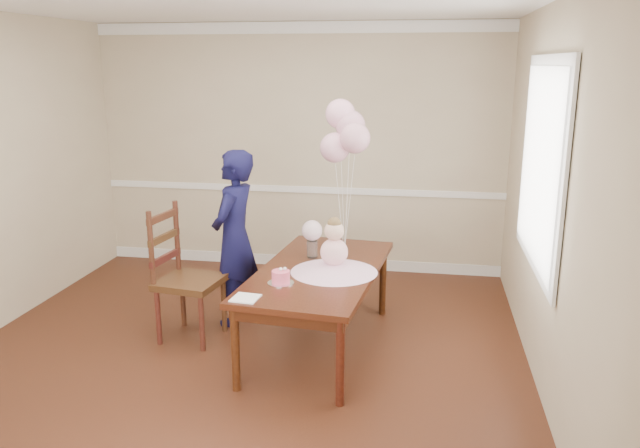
# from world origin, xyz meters

# --- Properties ---
(floor) EXTENTS (4.50, 5.00, 0.00)m
(floor) POSITION_xyz_m (0.00, 0.00, 0.00)
(floor) COLOR #32160C
(floor) RESTS_ON ground
(wall_back) EXTENTS (4.50, 0.02, 2.70)m
(wall_back) POSITION_xyz_m (0.00, 2.50, 1.35)
(wall_back) COLOR tan
(wall_back) RESTS_ON floor
(wall_right) EXTENTS (0.02, 5.00, 2.70)m
(wall_right) POSITION_xyz_m (2.25, 0.00, 1.35)
(wall_right) COLOR tan
(wall_right) RESTS_ON floor
(chair_rail_trim) EXTENTS (4.50, 0.02, 0.07)m
(chair_rail_trim) POSITION_xyz_m (0.00, 2.49, 0.90)
(chair_rail_trim) COLOR white
(chair_rail_trim) RESTS_ON wall_back
(crown_molding) EXTENTS (4.50, 0.02, 0.12)m
(crown_molding) POSITION_xyz_m (0.00, 2.49, 2.63)
(crown_molding) COLOR white
(crown_molding) RESTS_ON wall_back
(baseboard_trim) EXTENTS (4.50, 0.02, 0.12)m
(baseboard_trim) POSITION_xyz_m (0.00, 2.49, 0.06)
(baseboard_trim) COLOR silver
(baseboard_trim) RESTS_ON floor
(window_frame) EXTENTS (0.02, 1.66, 1.56)m
(window_frame) POSITION_xyz_m (2.23, 0.50, 1.55)
(window_frame) COLOR silver
(window_frame) RESTS_ON wall_right
(window_blinds) EXTENTS (0.01, 1.50, 1.40)m
(window_blinds) POSITION_xyz_m (2.21, 0.50, 1.55)
(window_blinds) COLOR silver
(window_blinds) RESTS_ON wall_right
(dining_table_top) EXTENTS (1.08, 1.89, 0.05)m
(dining_table_top) POSITION_xyz_m (0.59, 0.44, 0.66)
(dining_table_top) COLOR black
(dining_table_top) RESTS_ON table_leg_fl
(table_apron) EXTENTS (0.98, 1.79, 0.09)m
(table_apron) POSITION_xyz_m (0.59, 0.44, 0.59)
(table_apron) COLOR black
(table_apron) RESTS_ON table_leg_fl
(table_leg_fl) EXTENTS (0.07, 0.07, 0.63)m
(table_leg_fl) POSITION_xyz_m (0.12, -0.34, 0.32)
(table_leg_fl) COLOR black
(table_leg_fl) RESTS_ON floor
(table_leg_fr) EXTENTS (0.07, 0.07, 0.63)m
(table_leg_fr) POSITION_xyz_m (0.88, -0.42, 0.32)
(table_leg_fr) COLOR black
(table_leg_fr) RESTS_ON floor
(table_leg_bl) EXTENTS (0.07, 0.07, 0.63)m
(table_leg_bl) POSITION_xyz_m (0.29, 1.31, 0.32)
(table_leg_bl) COLOR black
(table_leg_bl) RESTS_ON floor
(table_leg_br) EXTENTS (0.07, 0.07, 0.63)m
(table_leg_br) POSITION_xyz_m (1.05, 1.23, 0.32)
(table_leg_br) COLOR black
(table_leg_br) RESTS_ON floor
(baby_skirt) EXTENTS (0.75, 0.75, 0.09)m
(baby_skirt) POSITION_xyz_m (0.72, 0.39, 0.72)
(baby_skirt) COLOR #ECAED1
(baby_skirt) RESTS_ON dining_table_top
(baby_torso) EXTENTS (0.22, 0.22, 0.22)m
(baby_torso) POSITION_xyz_m (0.72, 0.39, 0.84)
(baby_torso) COLOR #FB9ED0
(baby_torso) RESTS_ON baby_skirt
(baby_head) EXTENTS (0.15, 0.15, 0.15)m
(baby_head) POSITION_xyz_m (0.72, 0.39, 1.01)
(baby_head) COLOR beige
(baby_head) RESTS_ON baby_torso
(baby_hair) EXTENTS (0.11, 0.11, 0.11)m
(baby_hair) POSITION_xyz_m (0.72, 0.39, 1.07)
(baby_hair) COLOR brown
(baby_hair) RESTS_ON baby_head
(cake_platter) EXTENTS (0.22, 0.22, 0.01)m
(cake_platter) POSITION_xyz_m (0.37, 0.06, 0.68)
(cake_platter) COLOR silver
(cake_platter) RESTS_ON dining_table_top
(birthday_cake) EXTENTS (0.15, 0.15, 0.09)m
(birthday_cake) POSITION_xyz_m (0.37, 0.06, 0.73)
(birthday_cake) COLOR #ED4B6E
(birthday_cake) RESTS_ON cake_platter
(cake_flower_a) EXTENTS (0.03, 0.03, 0.03)m
(cake_flower_a) POSITION_xyz_m (0.37, 0.06, 0.79)
(cake_flower_a) COLOR white
(cake_flower_a) RESTS_ON birthday_cake
(cake_flower_b) EXTENTS (0.03, 0.03, 0.03)m
(cake_flower_b) POSITION_xyz_m (0.39, 0.07, 0.79)
(cake_flower_b) COLOR silver
(cake_flower_b) RESTS_ON birthday_cake
(rose_vase_near) EXTENTS (0.10, 0.10, 0.14)m
(rose_vase_near) POSITION_xyz_m (0.48, 0.73, 0.75)
(rose_vase_near) COLOR silver
(rose_vase_near) RESTS_ON dining_table_top
(roses_near) EXTENTS (0.17, 0.17, 0.17)m
(roses_near) POSITION_xyz_m (0.48, 0.73, 0.91)
(roses_near) COLOR beige
(roses_near) RESTS_ON rose_vase_near
(napkin) EXTENTS (0.20, 0.20, 0.01)m
(napkin) POSITION_xyz_m (0.19, -0.29, 0.68)
(napkin) COLOR white
(napkin) RESTS_ON dining_table_top
(balloon_weight) EXTENTS (0.04, 0.04, 0.02)m
(balloon_weight) POSITION_xyz_m (0.73, 0.93, 0.69)
(balloon_weight) COLOR silver
(balloon_weight) RESTS_ON dining_table_top
(balloon_a) EXTENTS (0.25, 0.25, 0.25)m
(balloon_a) POSITION_xyz_m (0.64, 0.94, 1.58)
(balloon_a) COLOR #E6A3BC
(balloon_a) RESTS_ON balloon_ribbon_a
(balloon_b) EXTENTS (0.25, 0.25, 0.25)m
(balloon_b) POSITION_xyz_m (0.81, 0.88, 1.67)
(balloon_b) COLOR #DB9BB0
(balloon_b) RESTS_ON balloon_ribbon_b
(balloon_c) EXTENTS (0.25, 0.25, 0.25)m
(balloon_c) POSITION_xyz_m (0.75, 1.02, 1.76)
(balloon_c) COLOR #DA9BB4
(balloon_c) RESTS_ON balloon_ribbon_c
(balloon_d) EXTENTS (0.25, 0.25, 0.25)m
(balloon_d) POSITION_xyz_m (0.67, 1.05, 1.85)
(balloon_d) COLOR #FFB4D2
(balloon_d) RESTS_ON balloon_ribbon_d
(balloon_ribbon_a) EXTENTS (0.08, 0.01, 0.76)m
(balloon_ribbon_a) POSITION_xyz_m (0.68, 0.94, 1.07)
(balloon_ribbon_a) COLOR white
(balloon_ribbon_a) RESTS_ON balloon_weight
(balloon_ribbon_b) EXTENTS (0.09, 0.06, 0.85)m
(balloon_ribbon_b) POSITION_xyz_m (0.77, 0.90, 1.11)
(balloon_ribbon_b) COLOR white
(balloon_ribbon_b) RESTS_ON balloon_weight
(balloon_ribbon_c) EXTENTS (0.03, 0.08, 0.94)m
(balloon_ribbon_c) POSITION_xyz_m (0.74, 0.97, 1.16)
(balloon_ribbon_c) COLOR white
(balloon_ribbon_c) RESTS_ON balloon_weight
(balloon_ribbon_d) EXTENTS (0.07, 0.10, 1.03)m
(balloon_ribbon_d) POSITION_xyz_m (0.70, 0.99, 1.20)
(balloon_ribbon_d) COLOR white
(balloon_ribbon_d) RESTS_ON balloon_weight
(dining_chair_seat) EXTENTS (0.55, 0.55, 0.06)m
(dining_chair_seat) POSITION_xyz_m (-0.50, 0.44, 0.50)
(dining_chair_seat) COLOR #361E0E
(dining_chair_seat) RESTS_ON chair_leg_fl
(chair_leg_fl) EXTENTS (0.05, 0.05, 0.48)m
(chair_leg_fl) POSITION_xyz_m (-0.73, 0.27, 0.24)
(chair_leg_fl) COLOR #3C1510
(chair_leg_fl) RESTS_ON floor
(chair_leg_fr) EXTENTS (0.05, 0.05, 0.48)m
(chair_leg_fr) POSITION_xyz_m (-0.33, 0.22, 0.24)
(chair_leg_fr) COLOR #3A160F
(chair_leg_fr) RESTS_ON floor
(chair_leg_bl) EXTENTS (0.05, 0.05, 0.48)m
(chair_leg_bl) POSITION_xyz_m (-0.67, 0.67, 0.24)
(chair_leg_bl) COLOR #371A0F
(chair_leg_bl) RESTS_ON floor
(chair_leg_br) EXTENTS (0.05, 0.05, 0.48)m
(chair_leg_br) POSITION_xyz_m (-0.28, 0.61, 0.24)
(chair_leg_br) COLOR #361D0E
(chair_leg_br) RESTS_ON floor
(chair_back_post_l) EXTENTS (0.05, 0.05, 0.62)m
(chair_back_post_l) POSITION_xyz_m (-0.75, 0.28, 0.82)
(chair_back_post_l) COLOR #34180E
(chair_back_post_l) RESTS_ON dining_chair_seat
(chair_back_post_r) EXTENTS (0.05, 0.05, 0.62)m
(chair_back_post_r) POSITION_xyz_m (-0.70, 0.67, 0.82)
(chair_back_post_r) COLOR #34160E
(chair_back_post_r) RESTS_ON dining_chair_seat
(chair_slat_low) EXTENTS (0.10, 0.44, 0.06)m
(chair_slat_low) POSITION_xyz_m (-0.72, 0.48, 0.69)
(chair_slat_low) COLOR #34110E
(chair_slat_low) RESTS_ON dining_chair_seat
(chair_slat_mid) EXTENTS (0.10, 0.44, 0.06)m
(chair_slat_mid) POSITION_xyz_m (-0.72, 0.48, 0.87)
(chair_slat_mid) COLOR #361F0E
(chair_slat_mid) RESTS_ON dining_chair_seat
(chair_slat_top) EXTENTS (0.10, 0.44, 0.06)m
(chair_slat_top) POSITION_xyz_m (-0.72, 0.48, 1.04)
(chair_slat_top) COLOR #381A0F
(chair_slat_top) RESTS_ON dining_chair_seat
(woman) EXTENTS (0.45, 0.61, 1.56)m
(woman) POSITION_xyz_m (-0.24, 0.86, 0.78)
(woman) COLOR black
(woman) RESTS_ON floor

